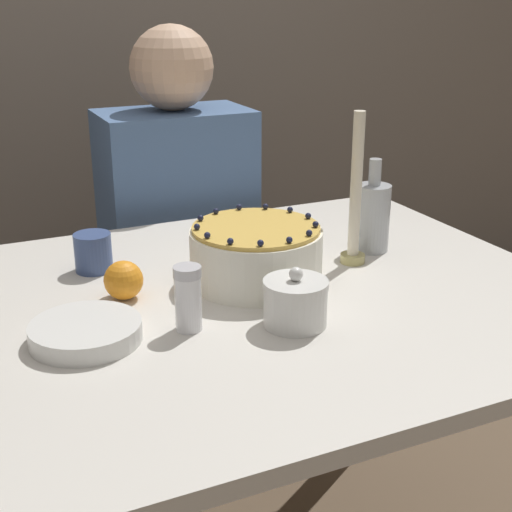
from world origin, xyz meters
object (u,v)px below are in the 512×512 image
(sugar_shaker, at_px, (188,298))
(person_man_blue_shirt, at_px, (180,275))
(cake, at_px, (256,254))
(candle, at_px, (355,202))
(sugar_bowl, at_px, (295,302))
(bottle, at_px, (372,216))

(sugar_shaker, distance_m, person_man_blue_shirt, 0.86)
(person_man_blue_shirt, bearing_deg, cake, 85.28)
(candle, xyz_separation_m, person_man_blue_shirt, (-0.17, 0.62, -0.36))
(sugar_shaker, distance_m, candle, 0.45)
(sugar_bowl, relative_size, person_man_blue_shirt, 0.09)
(cake, distance_m, bottle, 0.31)
(cake, xyz_separation_m, bottle, (0.30, 0.06, 0.02))
(sugar_bowl, xyz_separation_m, sugar_shaker, (-0.17, 0.06, 0.02))
(sugar_bowl, distance_m, candle, 0.34)
(sugar_bowl, relative_size, candle, 0.35)
(candle, height_order, person_man_blue_shirt, person_man_blue_shirt)
(sugar_bowl, xyz_separation_m, candle, (0.25, 0.21, 0.09))
(candle, relative_size, bottle, 1.55)
(cake, relative_size, sugar_bowl, 2.31)
(sugar_shaker, bearing_deg, cake, 37.11)
(cake, xyz_separation_m, sugar_bowl, (-0.02, -0.20, -0.02))
(sugar_bowl, bearing_deg, sugar_shaker, 161.03)
(person_man_blue_shirt, bearing_deg, sugar_shaker, 72.64)
(bottle, relative_size, person_man_blue_shirt, 0.17)
(sugar_shaker, height_order, bottle, bottle)
(cake, height_order, sugar_bowl, cake)
(candle, bearing_deg, sugar_shaker, -159.83)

